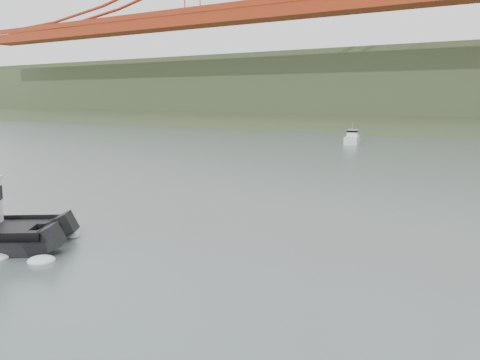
% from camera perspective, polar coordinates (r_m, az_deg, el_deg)
% --- Properties ---
extents(ground, '(400.00, 400.00, 0.00)m').
position_cam_1_polar(ground, '(20.58, -8.17, -9.52)').
color(ground, '#495753').
rests_on(ground, ground).
extents(motorboat, '(3.31, 5.68, 2.96)m').
position_cam_1_polar(motorboat, '(76.91, 11.88, 4.40)').
color(motorboat, silver).
rests_on(motorboat, ground).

